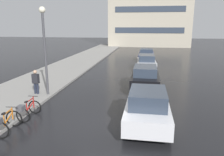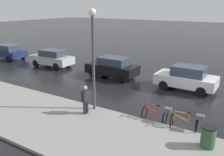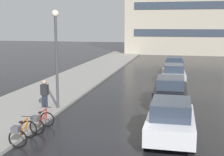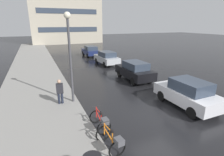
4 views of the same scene
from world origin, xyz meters
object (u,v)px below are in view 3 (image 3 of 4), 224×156
(car_black, at_px, (171,91))
(streetlamp, at_px, (56,47))
(car_silver, at_px, (174,74))
(bicycle_nearest, at_px, (22,132))
(bicycle_second, at_px, (41,121))
(car_navy, at_px, (174,64))
(car_white, at_px, (171,120))
(pedestrian, at_px, (45,93))

(car_black, distance_m, streetlamp, 6.94)
(car_silver, relative_size, streetlamp, 0.76)
(bicycle_nearest, relative_size, bicycle_second, 1.04)
(streetlamp, bearing_deg, car_silver, 56.87)
(car_black, height_order, car_silver, car_black)
(car_black, bearing_deg, car_silver, 89.74)
(car_navy, bearing_deg, car_white, -89.35)
(car_white, xyz_separation_m, car_navy, (-0.21, 18.46, -0.06))
(car_navy, relative_size, streetlamp, 0.73)
(car_silver, bearing_deg, streetlamp, -123.13)
(bicycle_second, bearing_deg, car_white, 2.53)
(car_silver, xyz_separation_m, pedestrian, (-6.68, -9.10, 0.12))
(bicycle_nearest, xyz_separation_m, car_silver, (5.47, 13.94, 0.32))
(car_black, xyz_separation_m, pedestrian, (-6.65, -2.58, 0.09))
(car_white, bearing_deg, pedestrian, 155.45)
(car_white, bearing_deg, bicycle_nearest, -163.05)
(car_navy, distance_m, pedestrian, 16.71)
(car_black, bearing_deg, car_navy, 90.12)
(car_silver, distance_m, car_navy, 6.24)
(car_white, relative_size, car_navy, 1.00)
(bicycle_nearest, bearing_deg, car_white, 16.95)
(bicycle_second, xyz_separation_m, car_white, (5.52, 0.24, 0.35))
(car_black, relative_size, car_silver, 0.99)
(bicycle_second, height_order, car_navy, car_navy)
(bicycle_nearest, xyz_separation_m, streetlamp, (-0.47, 4.85, 2.92))
(bicycle_nearest, relative_size, car_navy, 0.37)
(car_silver, height_order, car_navy, car_silver)
(car_white, relative_size, pedestrian, 2.39)
(bicycle_second, bearing_deg, streetlamp, 99.62)
(bicycle_second, relative_size, car_white, 0.36)
(pedestrian, bearing_deg, bicycle_second, -68.61)
(streetlamp, bearing_deg, bicycle_nearest, -84.47)
(bicycle_nearest, bearing_deg, pedestrian, 104.10)
(bicycle_nearest, distance_m, car_white, 5.89)
(bicycle_second, bearing_deg, pedestrian, 111.39)
(car_white, bearing_deg, car_silver, 90.72)
(car_silver, bearing_deg, car_white, -89.28)
(car_silver, height_order, pedestrian, pedestrian)
(bicycle_nearest, distance_m, pedestrian, 5.00)
(car_black, height_order, streetlamp, streetlamp)
(bicycle_second, height_order, car_white, car_white)
(bicycle_second, height_order, pedestrian, pedestrian)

